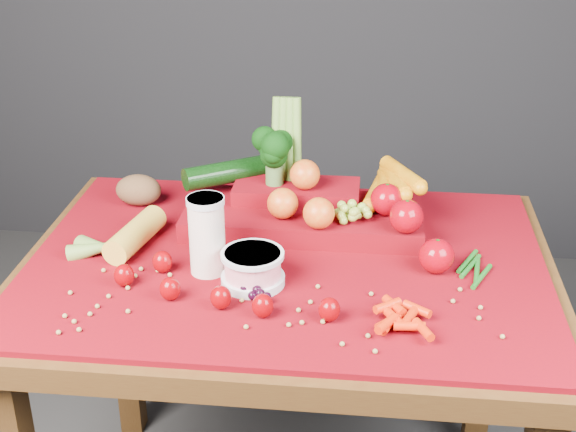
# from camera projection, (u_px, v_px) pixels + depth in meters

# --- Properties ---
(table) EXTENTS (1.10, 0.80, 0.75)m
(table) POSITION_uv_depth(u_px,v_px,m) (287.00, 303.00, 1.69)
(table) COLOR #3A200D
(table) RESTS_ON ground
(red_cloth) EXTENTS (1.05, 0.75, 0.01)m
(red_cloth) POSITION_uv_depth(u_px,v_px,m) (287.00, 261.00, 1.65)
(red_cloth) COLOR #69030A
(red_cloth) RESTS_ON table
(milk_glass) EXTENTS (0.07, 0.07, 0.16)m
(milk_glass) POSITION_uv_depth(u_px,v_px,m) (207.00, 232.00, 1.56)
(milk_glass) COLOR silver
(milk_glass) RESTS_ON red_cloth
(yogurt_bowl) EXTENTS (0.12, 0.12, 0.07)m
(yogurt_bowl) POSITION_uv_depth(u_px,v_px,m) (253.00, 267.00, 1.54)
(yogurt_bowl) COLOR silver
(yogurt_bowl) RESTS_ON red_cloth
(strawberry_scatter) EXTENTS (0.44, 0.28, 0.05)m
(strawberry_scatter) POSITION_uv_depth(u_px,v_px,m) (208.00, 280.00, 1.52)
(strawberry_scatter) COLOR #850005
(strawberry_scatter) RESTS_ON red_cloth
(dark_grape_cluster) EXTENTS (0.06, 0.05, 0.03)m
(dark_grape_cluster) POSITION_uv_depth(u_px,v_px,m) (255.00, 293.00, 1.50)
(dark_grape_cluster) COLOR black
(dark_grape_cluster) RESTS_ON red_cloth
(soybean_scatter) EXTENTS (0.84, 0.24, 0.01)m
(soybean_scatter) POSITION_uv_depth(u_px,v_px,m) (275.00, 309.00, 1.46)
(soybean_scatter) COLOR #A58D47
(soybean_scatter) RESTS_ON red_cloth
(corn_ear) EXTENTS (0.21, 0.25, 0.06)m
(corn_ear) POSITION_uv_depth(u_px,v_px,m) (112.00, 244.00, 1.66)
(corn_ear) COLOR gold
(corn_ear) RESTS_ON red_cloth
(potato) EXTENTS (0.11, 0.08, 0.07)m
(potato) POSITION_uv_depth(u_px,v_px,m) (139.00, 190.00, 1.87)
(potato) COLOR brown
(potato) RESTS_ON red_cloth
(baby_carrot_pile) EXTENTS (0.18, 0.18, 0.03)m
(baby_carrot_pile) POSITION_uv_depth(u_px,v_px,m) (409.00, 316.00, 1.42)
(baby_carrot_pile) COLOR red
(baby_carrot_pile) RESTS_ON red_cloth
(green_bean_pile) EXTENTS (0.14, 0.12, 0.01)m
(green_bean_pile) POSITION_uv_depth(u_px,v_px,m) (474.00, 269.00, 1.60)
(green_bean_pile) COLOR #155F18
(green_bean_pile) RESTS_ON red_cloth
(produce_mound) EXTENTS (0.60, 0.39, 0.27)m
(produce_mound) POSITION_uv_depth(u_px,v_px,m) (313.00, 202.00, 1.76)
(produce_mound) COLOR #69030A
(produce_mound) RESTS_ON red_cloth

